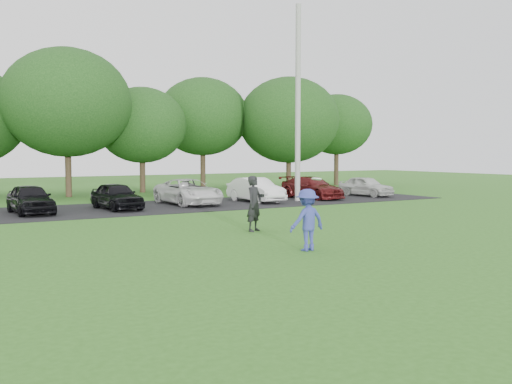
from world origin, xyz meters
TOP-DOWN VIEW (x-y plane):
  - ground at (0.00, 0.00)m, footprint 100.00×100.00m
  - parking_lot at (0.00, 13.00)m, footprint 32.00×6.50m
  - utility_pole at (7.79, 12.28)m, footprint 0.28×0.28m
  - frisbee_player at (-0.74, -0.40)m, footprint 1.09×0.66m
  - camera_bystander at (-0.06, 3.51)m, footprint 0.80×0.70m
  - parked_cars at (1.15, 13.01)m, footprint 27.81×4.72m
  - tree_row at (1.51, 22.76)m, footprint 42.39×9.85m

SIDE VIEW (x-z plane):
  - ground at x=0.00m, z-range 0.00..0.00m
  - parking_lot at x=0.00m, z-range 0.00..0.03m
  - parked_cars at x=1.15m, z-range 0.01..1.26m
  - frisbee_player at x=-0.74m, z-range -0.15..1.80m
  - camera_bystander at x=-0.06m, z-range 0.00..1.83m
  - tree_row at x=1.51m, z-range 0.59..9.23m
  - utility_pole at x=7.79m, z-range 0.00..10.32m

